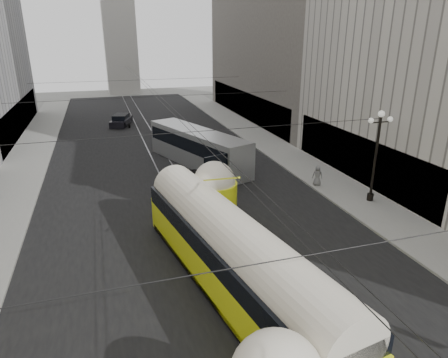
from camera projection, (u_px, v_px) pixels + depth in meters
road at (161, 160)px, 37.80m from camera, size 20.00×85.00×0.02m
sidewalk_left at (28, 160)px, 37.57m from camera, size 4.00×72.00×0.15m
sidewalk_right at (264, 140)px, 44.26m from camera, size 4.00×72.00×0.15m
rail_left at (153, 160)px, 37.59m from camera, size 0.12×85.00×0.04m
rail_right at (169, 159)px, 38.01m from camera, size 0.12×85.00×0.04m
distant_tower at (118, 12)px, 75.24m from camera, size 6.00×6.00×31.36m
lamppost_right_mid at (376, 151)px, 27.03m from camera, size 1.86×0.44×6.37m
catenary at (160, 99)px, 34.91m from camera, size 25.00×72.00×0.23m
streetcar at (233, 254)px, 17.95m from camera, size 5.39×17.80×3.95m
city_bus at (198, 146)px, 35.70m from camera, size 6.76×13.01×3.19m
sedan_white_far at (173, 132)px, 45.10m from camera, size 2.53×5.17×1.58m
sedan_dark_far at (121, 121)px, 51.50m from camera, size 3.25×4.96×1.45m
pedestrian_sidewalk_right at (317, 175)px, 30.77m from camera, size 0.90×0.74×1.60m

